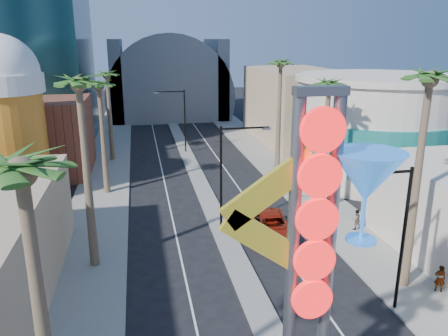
{
  "coord_description": "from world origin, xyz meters",
  "views": [
    {
      "loc": [
        -5.8,
        -10.19,
        13.98
      ],
      "look_at": [
        -0.15,
        18.11,
        5.44
      ],
      "focal_mm": 35.0,
      "sensor_mm": 36.0,
      "label": 1
    }
  ],
  "objects_px": {
    "neon_sign": "(334,235)",
    "pedestrian_a": "(440,278)",
    "pedestrian_b": "(356,220)",
    "red_pickup": "(271,226)"
  },
  "relations": [
    {
      "from": "red_pickup",
      "to": "pedestrian_b",
      "type": "distance_m",
      "value": 6.61
    },
    {
      "from": "neon_sign",
      "to": "pedestrian_b",
      "type": "height_order",
      "value": "neon_sign"
    },
    {
      "from": "neon_sign",
      "to": "pedestrian_a",
      "type": "distance_m",
      "value": 13.0
    },
    {
      "from": "red_pickup",
      "to": "pedestrian_a",
      "type": "xyz_separation_m",
      "value": [
        7.17,
        -9.06,
        0.13
      ]
    },
    {
      "from": "neon_sign",
      "to": "red_pickup",
      "type": "relative_size",
      "value": 2.08
    },
    {
      "from": "pedestrian_a",
      "to": "neon_sign",
      "type": "bearing_deg",
      "value": 55.85
    },
    {
      "from": "red_pickup",
      "to": "pedestrian_b",
      "type": "height_order",
      "value": "pedestrian_b"
    },
    {
      "from": "pedestrian_a",
      "to": "pedestrian_b",
      "type": "xyz_separation_m",
      "value": [
        -0.56,
        8.78,
        -0.04
      ]
    },
    {
      "from": "neon_sign",
      "to": "pedestrian_a",
      "type": "height_order",
      "value": "neon_sign"
    },
    {
      "from": "neon_sign",
      "to": "pedestrian_a",
      "type": "xyz_separation_m",
      "value": [
        9.67,
        5.94,
        -6.34
      ]
    }
  ]
}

